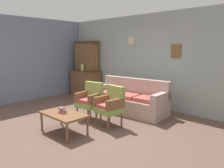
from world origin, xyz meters
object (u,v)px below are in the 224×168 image
armchair_by_doorway (90,99)px  vase_on_cabinet (82,67)px  coffee_table (64,115)px  armchair_row_middle (111,104)px  floral_couch (129,100)px  book_stack_on_table (62,110)px  side_cabinet (85,83)px

armchair_by_doorway → vase_on_cabinet: bearing=145.0°
armchair_by_doorway → coffee_table: (0.30, -0.98, -0.12)m
armchair_row_middle → coffee_table: armchair_row_middle is taller
armchair_row_middle → floral_couch: bearing=108.4°
coffee_table → book_stack_on_table: size_ratio=6.06×
armchair_by_doorway → book_stack_on_table: bearing=-75.0°
armchair_row_middle → book_stack_on_table: armchair_row_middle is taller
armchair_row_middle → book_stack_on_table: size_ratio=5.45×
vase_on_cabinet → armchair_row_middle: (2.79, -1.48, -0.55)m
armchair_row_middle → book_stack_on_table: 1.05m
vase_on_cabinet → book_stack_on_table: (2.34, -2.43, -0.57)m
side_cabinet → armchair_by_doorway: side_cabinet is taller
side_cabinet → floral_couch: side_cabinet is taller
armchair_by_doorway → floral_couch: bearing=73.1°
side_cabinet → coffee_table: (2.46, -2.62, -0.09)m
side_cabinet → vase_on_cabinet: 0.61m
vase_on_cabinet → coffee_table: bearing=-45.6°
vase_on_cabinet → coffee_table: 3.47m
armchair_by_doorway → coffee_table: bearing=-72.9°
armchair_row_middle → book_stack_on_table: bearing=-115.4°
side_cabinet → armchair_by_doorway: 2.72m
floral_couch → armchair_by_doorway: (-0.34, -1.10, 0.17)m
floral_couch → armchair_by_doorway: 1.17m
floral_couch → book_stack_on_table: size_ratio=12.83×
vase_on_cabinet → book_stack_on_table: 3.42m
book_stack_on_table → coffee_table: bearing=-6.2°
coffee_table → floral_couch: bearing=89.0°
vase_on_cabinet → floral_couch: size_ratio=0.11×
coffee_table → book_stack_on_table: book_stack_on_table is taller
floral_couch → armchair_row_middle: 1.20m
side_cabinet → armchair_by_doorway: (2.16, -1.64, 0.03)m
side_cabinet → coffee_table: size_ratio=1.16×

